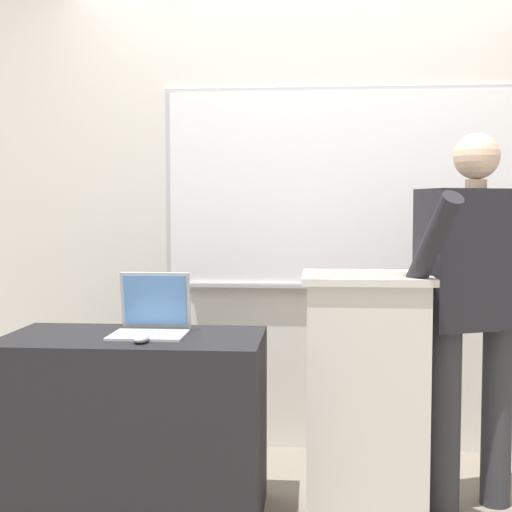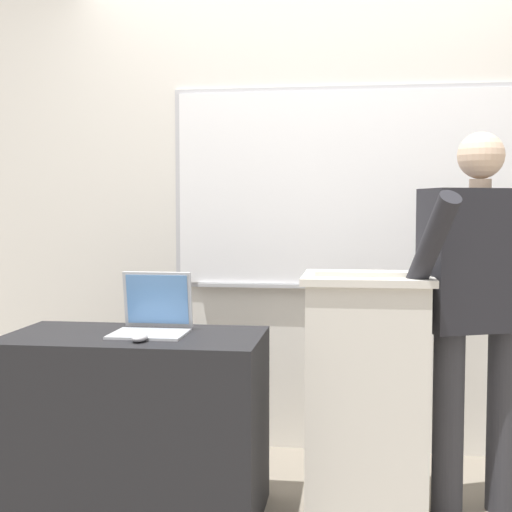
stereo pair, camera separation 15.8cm
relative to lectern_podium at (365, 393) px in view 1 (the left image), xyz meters
name	(u,v)px [view 1 (the left image)]	position (x,y,z in m)	size (l,w,h in m)	color
back_wall	(307,179)	(-0.26, 0.84, 0.94)	(6.40, 0.17, 2.93)	silver
lectern_podium	(365,393)	(0.00, 0.00, 0.00)	(0.53, 0.47, 1.03)	beige
side_desk	(134,427)	(-0.97, -0.15, -0.13)	(1.07, 0.58, 0.78)	black
person_presenter	(474,293)	(0.46, 0.06, 0.43)	(0.64, 0.67, 1.62)	#333338
laptop	(153,314)	(-0.90, -0.08, 0.34)	(0.31, 0.29, 0.25)	#B7BABF
wireless_keyboard	(366,273)	(0.00, -0.06, 0.52)	(0.42, 0.12, 0.02)	beige
computer_mouse_by_laptop	(141,339)	(-0.89, -0.31, 0.28)	(0.06, 0.10, 0.03)	#BCBCC1
computer_mouse_by_keyboard	(421,272)	(0.22, -0.07, 0.53)	(0.06, 0.10, 0.03)	black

